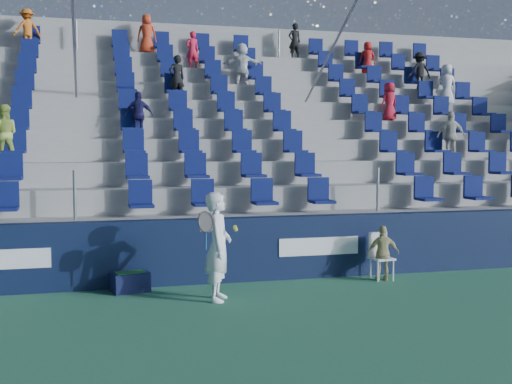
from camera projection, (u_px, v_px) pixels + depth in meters
The scene contains 7 objects.
ground at pixel (293, 326), 9.04m from camera, with size 70.00×70.00×0.00m, color #317350.
sponsor_wall at pixel (241, 249), 12.04m from camera, with size 24.00×0.32×1.20m.
grandstand at pixel (196, 162), 16.85m from camera, with size 24.00×8.17×6.63m.
tennis_player at pixel (218, 246), 10.48m from camera, with size 0.71×0.75×1.78m.
line_judge_chair at pixel (380, 253), 12.22m from camera, with size 0.42×0.43×0.89m.
line_judge at pixel (383, 253), 12.08m from camera, with size 0.61×0.25×1.04m, color tan.
ball_bin at pixel (130, 281), 11.16m from camera, with size 0.70×0.54×0.35m.
Camera 1 is at (-2.77, -8.47, 2.51)m, focal length 45.00 mm.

